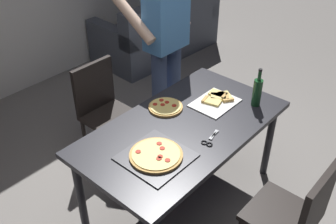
{
  "coord_description": "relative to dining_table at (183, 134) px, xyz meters",
  "views": [
    {
      "loc": [
        -1.75,
        -1.4,
        2.42
      ],
      "look_at": [
        0.0,
        0.15,
        0.8
      ],
      "focal_mm": 41.09,
      "sensor_mm": 36.0,
      "label": 1
    }
  ],
  "objects": [
    {
      "name": "chair_near_camera",
      "position": [
        -0.0,
        -0.92,
        -0.16
      ],
      "size": [
        0.42,
        0.42,
        0.9
      ],
      "color": "black",
      "rests_on": "ground_plane"
    },
    {
      "name": "pepperoni_pizza_on_tray",
      "position": [
        -0.39,
        -0.09,
        0.09
      ],
      "size": [
        0.41,
        0.41,
        0.04
      ],
      "color": "#2D2D33",
      "rests_on": "dining_table"
    },
    {
      "name": "ground_plane",
      "position": [
        0.0,
        0.0,
        -0.67
      ],
      "size": [
        12.0,
        12.0,
        0.0
      ],
      "primitive_type": "plane",
      "color": "gray"
    },
    {
      "name": "dining_table",
      "position": [
        0.0,
        0.0,
        0.0
      ],
      "size": [
        1.6,
        0.88,
        0.75
      ],
      "color": "#232328",
      "rests_on": "ground_plane"
    },
    {
      "name": "person_serving_pizza",
      "position": [
        0.59,
        0.7,
        0.33
      ],
      "size": [
        0.55,
        0.54,
        1.75
      ],
      "color": "#38476B",
      "rests_on": "ground_plane"
    },
    {
      "name": "kitchen_scissors",
      "position": [
        -0.02,
        -0.25,
        0.08
      ],
      "size": [
        0.2,
        0.09,
        0.01
      ],
      "color": "silver",
      "rests_on": "dining_table"
    },
    {
      "name": "second_pizza_plain",
      "position": [
        0.08,
        0.25,
        0.09
      ],
      "size": [
        0.27,
        0.27,
        0.03
      ],
      "color": "tan",
      "rests_on": "dining_table"
    },
    {
      "name": "chair_far_side",
      "position": [
        0.0,
        0.92,
        -0.16
      ],
      "size": [
        0.42,
        0.42,
        0.9
      ],
      "color": "black",
      "rests_on": "ground_plane"
    },
    {
      "name": "pizza_slices_on_towel",
      "position": [
        0.43,
        0.01,
        0.09
      ],
      "size": [
        0.37,
        0.28,
        0.03
      ],
      "color": "white",
      "rests_on": "dining_table"
    },
    {
      "name": "wine_bottle",
      "position": [
        0.59,
        -0.25,
        0.2
      ],
      "size": [
        0.07,
        0.07,
        0.32
      ],
      "color": "#194723",
      "rests_on": "dining_table"
    },
    {
      "name": "couch",
      "position": [
        1.9,
        1.99,
        -0.37
      ],
      "size": [
        1.73,
        0.92,
        0.85
      ],
      "color": "#4C515B",
      "rests_on": "ground_plane"
    }
  ]
}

